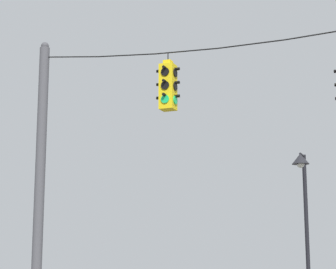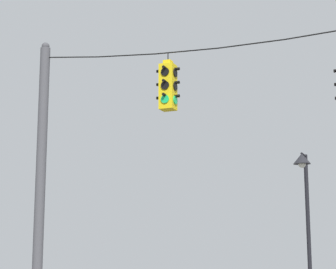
# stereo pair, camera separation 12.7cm
# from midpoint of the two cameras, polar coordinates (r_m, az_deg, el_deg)

# --- Properties ---
(utility_pole_left) EXTENTS (0.25, 0.25, 7.34)m
(utility_pole_left) POSITION_cam_midpoint_polar(r_m,az_deg,el_deg) (16.56, -11.33, -4.25)
(utility_pole_left) COLOR #4C4C51
(utility_pole_left) RESTS_ON ground_plane
(span_wire) EXTENTS (10.92, 0.03, 0.39)m
(span_wire) POSITION_cam_midpoint_polar(r_m,az_deg,el_deg) (15.02, 6.99, 8.25)
(span_wire) COLOR black
(traffic_light_near_left_pole) EXTENTS (0.58, 0.58, 1.38)m
(traffic_light_near_left_pole) POSITION_cam_midpoint_polar(r_m,az_deg,el_deg) (15.38, -0.24, 4.21)
(traffic_light_near_left_pole) COLOR yellow
(street_lamp) EXTENTS (0.51, 0.88, 4.95)m
(street_lamp) POSITION_cam_midpoint_polar(r_m,az_deg,el_deg) (19.73, 11.52, -4.99)
(street_lamp) COLOR black
(street_lamp) RESTS_ON ground_plane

